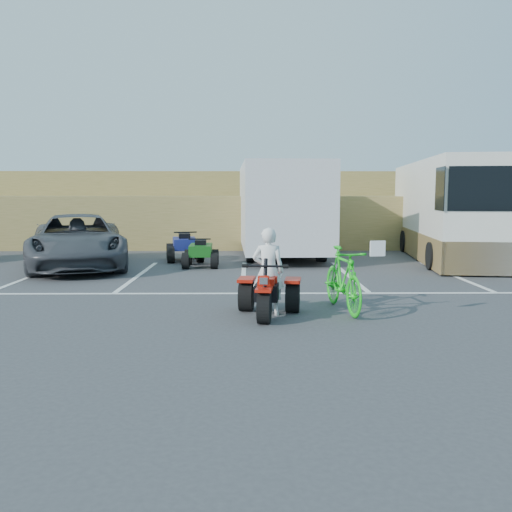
{
  "coord_description": "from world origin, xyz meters",
  "views": [
    {
      "loc": [
        0.17,
        -8.85,
        2.09
      ],
      "look_at": [
        0.28,
        0.64,
        1.0
      ],
      "focal_mm": 38.0,
      "sensor_mm": 36.0,
      "label": 1
    }
  ],
  "objects_px": {
    "rider": "(268,271)",
    "quad_atv_blue": "(185,261)",
    "rv_motorhome": "(447,217)",
    "quad_atv_green": "(201,267)",
    "red_trike_atv": "(267,316)",
    "cargo_trailer": "(281,207)",
    "green_dirt_bike": "(343,279)",
    "grey_pickup": "(78,241)"
  },
  "relations": [
    {
      "from": "rider",
      "to": "quad_atv_blue",
      "type": "relative_size",
      "value": 1.03
    },
    {
      "from": "rv_motorhome",
      "to": "quad_atv_green",
      "type": "distance_m",
      "value": 8.23
    },
    {
      "from": "red_trike_atv",
      "to": "rv_motorhome",
      "type": "xyz_separation_m",
      "value": [
        6.13,
        8.52,
        1.34
      ]
    },
    {
      "from": "rider",
      "to": "quad_atv_blue",
      "type": "height_order",
      "value": "rider"
    },
    {
      "from": "cargo_trailer",
      "to": "quad_atv_blue",
      "type": "bearing_deg",
      "value": -159.85
    },
    {
      "from": "rider",
      "to": "quad_atv_green",
      "type": "relative_size",
      "value": 1.14
    },
    {
      "from": "red_trike_atv",
      "to": "rv_motorhome",
      "type": "height_order",
      "value": "rv_motorhome"
    },
    {
      "from": "rider",
      "to": "cargo_trailer",
      "type": "xyz_separation_m",
      "value": [
        0.73,
        8.95,
        0.89
      ]
    },
    {
      "from": "cargo_trailer",
      "to": "quad_atv_green",
      "type": "height_order",
      "value": "cargo_trailer"
    },
    {
      "from": "green_dirt_bike",
      "to": "grey_pickup",
      "type": "xyz_separation_m",
      "value": [
        -6.57,
        5.85,
        0.18
      ]
    },
    {
      "from": "red_trike_atv",
      "to": "rv_motorhome",
      "type": "bearing_deg",
      "value": 61.53
    },
    {
      "from": "rider",
      "to": "cargo_trailer",
      "type": "bearing_deg",
      "value": -87.45
    },
    {
      "from": "quad_atv_blue",
      "to": "quad_atv_green",
      "type": "relative_size",
      "value": 1.11
    },
    {
      "from": "rv_motorhome",
      "to": "rider",
      "type": "bearing_deg",
      "value": -119.13
    },
    {
      "from": "green_dirt_bike",
      "to": "quad_atv_green",
      "type": "xyz_separation_m",
      "value": [
        -3.08,
        5.97,
        -0.58
      ]
    },
    {
      "from": "rv_motorhome",
      "to": "grey_pickup",
      "type": "bearing_deg",
      "value": -161.85
    },
    {
      "from": "rv_motorhome",
      "to": "quad_atv_green",
      "type": "xyz_separation_m",
      "value": [
        -7.84,
        -2.12,
        -1.34
      ]
    },
    {
      "from": "rv_motorhome",
      "to": "quad_atv_blue",
      "type": "distance_m",
      "value": 8.61
    },
    {
      "from": "quad_atv_blue",
      "to": "quad_atv_green",
      "type": "bearing_deg",
      "value": -75.74
    },
    {
      "from": "red_trike_atv",
      "to": "rider",
      "type": "bearing_deg",
      "value": 90.0
    },
    {
      "from": "red_trike_atv",
      "to": "quad_atv_blue",
      "type": "xyz_separation_m",
      "value": [
        -2.35,
        7.82,
        0.0
      ]
    },
    {
      "from": "quad_atv_blue",
      "to": "quad_atv_green",
      "type": "distance_m",
      "value": 1.56
    },
    {
      "from": "quad_atv_blue",
      "to": "rv_motorhome",
      "type": "bearing_deg",
      "value": -5.18
    },
    {
      "from": "grey_pickup",
      "to": "quad_atv_green",
      "type": "distance_m",
      "value": 3.57
    },
    {
      "from": "green_dirt_bike",
      "to": "grey_pickup",
      "type": "bearing_deg",
      "value": 129.65
    },
    {
      "from": "grey_pickup",
      "to": "rv_motorhome",
      "type": "relative_size",
      "value": 0.62
    },
    {
      "from": "rider",
      "to": "rv_motorhome",
      "type": "bearing_deg",
      "value": -118.87
    },
    {
      "from": "cargo_trailer",
      "to": "quad_atv_green",
      "type": "relative_size",
      "value": 4.99
    },
    {
      "from": "green_dirt_bike",
      "to": "quad_atv_blue",
      "type": "relative_size",
      "value": 1.3
    },
    {
      "from": "cargo_trailer",
      "to": "green_dirt_bike",
      "type": "bearing_deg",
      "value": -88.27
    },
    {
      "from": "grey_pickup",
      "to": "rider",
      "type": "bearing_deg",
      "value": -66.64
    },
    {
      "from": "rv_motorhome",
      "to": "quad_atv_green",
      "type": "height_order",
      "value": "rv_motorhome"
    },
    {
      "from": "grey_pickup",
      "to": "green_dirt_bike",
      "type": "bearing_deg",
      "value": -58.75
    },
    {
      "from": "rv_motorhome",
      "to": "red_trike_atv",
      "type": "bearing_deg",
      "value": -118.74
    },
    {
      "from": "red_trike_atv",
      "to": "cargo_trailer",
      "type": "relative_size",
      "value": 0.22
    },
    {
      "from": "red_trike_atv",
      "to": "quad_atv_blue",
      "type": "relative_size",
      "value": 1.0
    },
    {
      "from": "rider",
      "to": "green_dirt_bike",
      "type": "height_order",
      "value": "rider"
    },
    {
      "from": "green_dirt_bike",
      "to": "quad_atv_blue",
      "type": "distance_m",
      "value": 8.29
    },
    {
      "from": "green_dirt_bike",
      "to": "quad_atv_blue",
      "type": "xyz_separation_m",
      "value": [
        -3.71,
        7.39,
        -0.58
      ]
    },
    {
      "from": "green_dirt_bike",
      "to": "rv_motorhome",
      "type": "xyz_separation_m",
      "value": [
        4.76,
        8.09,
        0.76
      ]
    },
    {
      "from": "grey_pickup",
      "to": "quad_atv_blue",
      "type": "distance_m",
      "value": 3.33
    },
    {
      "from": "cargo_trailer",
      "to": "red_trike_atv",
      "type": "bearing_deg",
      "value": -97.04
    }
  ]
}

